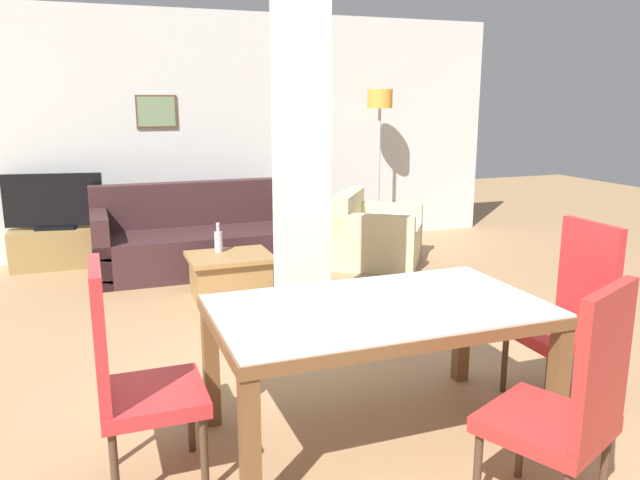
{
  "coord_description": "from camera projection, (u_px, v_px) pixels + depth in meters",
  "views": [
    {
      "loc": [
        -1.32,
        -2.7,
        1.74
      ],
      "look_at": [
        0.0,
        0.86,
        0.88
      ],
      "focal_mm": 35.0,
      "sensor_mm": 36.0,
      "label": 1
    }
  ],
  "objects": [
    {
      "name": "dining_chair_near_right",
      "position": [
        569.0,
        402.0,
        2.5
      ],
      "size": [
        0.61,
        0.61,
        1.06
      ],
      "rotation": [
        0.0,
        0.0,
        0.43
      ],
      "color": "red",
      "rests_on": "ground_plane"
    },
    {
      "name": "back_wall",
      "position": [
        209.0,
        133.0,
        7.14
      ],
      "size": [
        7.2,
        0.09,
        2.7
      ],
      "color": "silver",
      "rests_on": "ground_plane"
    },
    {
      "name": "sofa",
      "position": [
        197.0,
        242.0,
        6.44
      ],
      "size": [
        2.04,
        0.9,
        0.88
      ],
      "rotation": [
        0.0,
        0.0,
        3.14
      ],
      "color": "#3A2224",
      "rests_on": "ground_plane"
    },
    {
      "name": "ground_plane",
      "position": [
        376.0,
        435.0,
        3.31
      ],
      "size": [
        18.0,
        18.0,
        0.0
      ],
      "primitive_type": "plane",
      "color": "#A47C54"
    },
    {
      "name": "dining_chair_head_right",
      "position": [
        570.0,
        309.0,
        3.6
      ],
      "size": [
        0.46,
        0.46,
        1.06
      ],
      "rotation": [
        0.0,
        0.0,
        1.57
      ],
      "color": "red",
      "rests_on": "ground_plane"
    },
    {
      "name": "tv_stand",
      "position": [
        58.0,
        248.0,
        6.56
      ],
      "size": [
        0.94,
        0.4,
        0.41
      ],
      "color": "olive",
      "rests_on": "ground_plane"
    },
    {
      "name": "coffee_table",
      "position": [
        230.0,
        276.0,
        5.53
      ],
      "size": [
        0.73,
        0.58,
        0.4
      ],
      "color": "#A07844",
      "rests_on": "ground_plane"
    },
    {
      "name": "tv_screen",
      "position": [
        54.0,
        202.0,
        6.45
      ],
      "size": [
        0.98,
        0.27,
        0.58
      ],
      "rotation": [
        0.0,
        0.0,
        2.96
      ],
      "color": "black",
      "rests_on": "tv_stand"
    },
    {
      "name": "dining_table",
      "position": [
        378.0,
        331.0,
        3.18
      ],
      "size": [
        1.67,
        0.96,
        0.73
      ],
      "color": "brown",
      "rests_on": "ground_plane"
    },
    {
      "name": "floor_lamp",
      "position": [
        380.0,
        115.0,
        7.36
      ],
      "size": [
        0.29,
        0.29,
        1.85
      ],
      "color": "#B7B7BC",
      "rests_on": "ground_plane"
    },
    {
      "name": "armchair",
      "position": [
        375.0,
        238.0,
        6.7
      ],
      "size": [
        1.21,
        1.22,
        0.76
      ],
      "rotation": [
        0.0,
        0.0,
        4.11
      ],
      "color": "beige",
      "rests_on": "ground_plane"
    },
    {
      "name": "divider_pillar",
      "position": [
        301.0,
        154.0,
        4.47
      ],
      "size": [
        0.35,
        0.29,
        2.7
      ],
      "color": "silver",
      "rests_on": "ground_plane"
    },
    {
      "name": "dining_chair_head_left",
      "position": [
        130.0,
        372.0,
        2.77
      ],
      "size": [
        0.46,
        0.46,
        1.06
      ],
      "rotation": [
        0.0,
        0.0,
        -1.57
      ],
      "color": "#BA2D2F",
      "rests_on": "ground_plane"
    },
    {
      "name": "bottle",
      "position": [
        218.0,
        241.0,
        5.57
      ],
      "size": [
        0.07,
        0.07,
        0.26
      ],
      "color": "#B2B7BC",
      "rests_on": "coffee_table"
    }
  ]
}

